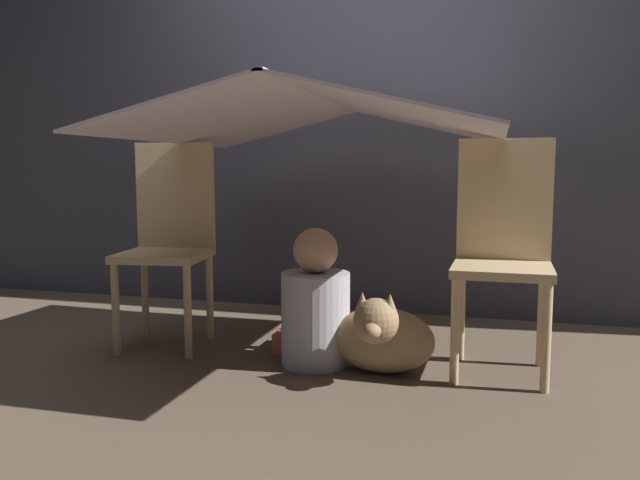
{
  "coord_description": "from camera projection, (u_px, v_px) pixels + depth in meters",
  "views": [
    {
      "loc": [
        0.75,
        -2.48,
        0.85
      ],
      "look_at": [
        0.0,
        0.16,
        0.54
      ],
      "focal_mm": 35.0,
      "sensor_mm": 36.0,
      "label": 1
    }
  ],
  "objects": [
    {
      "name": "ground_plane",
      "position": [
        310.0,
        370.0,
        2.67
      ],
      "size": [
        8.8,
        8.8,
        0.0
      ],
      "primitive_type": "plane",
      "color": "brown"
    },
    {
      "name": "sheet_canopy",
      "position": [
        320.0,
        117.0,
        2.7
      ],
      "size": [
        1.56,
        1.48,
        0.2
      ],
      "color": "silver"
    },
    {
      "name": "wall_back",
      "position": [
        368.0,
        102.0,
        3.68
      ],
      "size": [
        7.0,
        0.05,
        2.5
      ],
      "color": "#3D3D47",
      "rests_on": "ground_plane"
    },
    {
      "name": "floor_cushion",
      "position": [
        313.0,
        341.0,
        2.94
      ],
      "size": [
        0.32,
        0.26,
        0.1
      ],
      "color": "#CC664C",
      "rests_on": "ground_plane"
    },
    {
      "name": "dog",
      "position": [
        381.0,
        336.0,
        2.59
      ],
      "size": [
        0.44,
        0.41,
        0.37
      ],
      "color": "#9E7F56",
      "rests_on": "ground_plane"
    },
    {
      "name": "person_front",
      "position": [
        316.0,
        307.0,
        2.73
      ],
      "size": [
        0.3,
        0.3,
        0.6
      ],
      "color": "#B2B2B7",
      "rests_on": "ground_plane"
    },
    {
      "name": "chair_left",
      "position": [
        169.0,
        235.0,
        3.05
      ],
      "size": [
        0.46,
        0.46,
        0.99
      ],
      "rotation": [
        0.0,
        0.0,
        0.16
      ],
      "color": "#D1B27F",
      "rests_on": "ground_plane"
    },
    {
      "name": "chair_right",
      "position": [
        503.0,
        246.0,
        2.63
      ],
      "size": [
        0.4,
        0.4,
        0.99
      ],
      "rotation": [
        0.0,
        0.0,
        -0.01
      ],
      "color": "#D1B27F",
      "rests_on": "ground_plane"
    }
  ]
}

